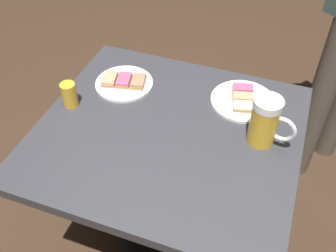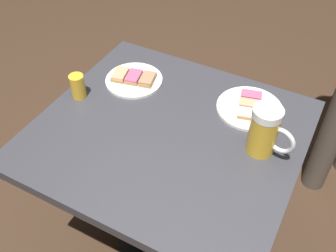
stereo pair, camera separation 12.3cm
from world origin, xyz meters
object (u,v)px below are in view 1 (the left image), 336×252
plate_far (243,100)px  beer_mug (266,122)px  plate_near (124,82)px  beer_glass_small (69,95)px

plate_far → beer_mug: beer_mug is taller
plate_near → beer_mug: (-0.52, 0.11, 0.07)m
plate_far → beer_glass_small: 0.59m
plate_near → beer_glass_small: size_ratio=2.38×
beer_mug → beer_glass_small: size_ratio=1.86×
plate_far → plate_near: bearing=7.0°
beer_mug → beer_glass_small: 0.64m
beer_mug → beer_glass_small: bearing=4.7°
plate_near → plate_far: (-0.42, -0.05, -0.00)m
plate_far → beer_glass_small: bearing=21.3°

